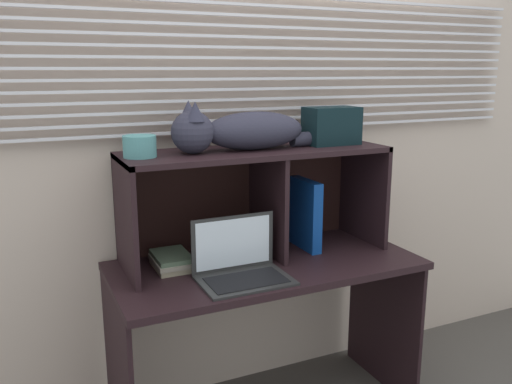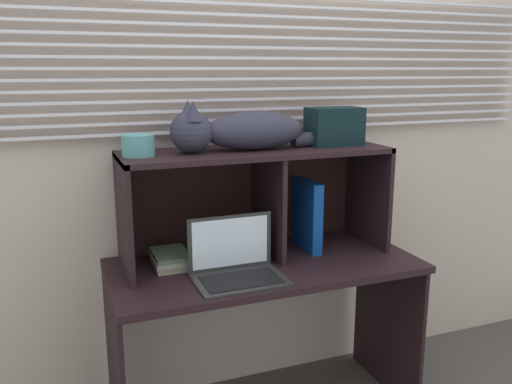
{
  "view_description": "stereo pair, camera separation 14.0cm",
  "coord_description": "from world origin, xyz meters",
  "px_view_note": "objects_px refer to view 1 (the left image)",
  "views": [
    {
      "loc": [
        -0.93,
        -1.7,
        1.52
      ],
      "look_at": [
        0.0,
        0.31,
        1.01
      ],
      "focal_mm": 37.48,
      "sensor_mm": 36.0,
      "label": 1
    },
    {
      "loc": [
        -0.8,
        -1.76,
        1.52
      ],
      "look_at": [
        0.0,
        0.31,
        1.01
      ],
      "focal_mm": 37.48,
      "sensor_mm": 36.0,
      "label": 2
    }
  ],
  "objects_px": {
    "cat": "(240,131)",
    "small_basket": "(140,146)",
    "storage_box": "(331,126)",
    "book_stack": "(171,261)",
    "laptop": "(241,266)",
    "binder_upright": "(305,214)"
  },
  "relations": [
    {
      "from": "cat",
      "to": "book_stack",
      "type": "distance_m",
      "value": 0.6
    },
    {
      "from": "cat",
      "to": "book_stack",
      "type": "height_order",
      "value": "cat"
    },
    {
      "from": "laptop",
      "to": "storage_box",
      "type": "distance_m",
      "value": 0.76
    },
    {
      "from": "cat",
      "to": "laptop",
      "type": "distance_m",
      "value": 0.55
    },
    {
      "from": "laptop",
      "to": "book_stack",
      "type": "distance_m",
      "value": 0.31
    },
    {
      "from": "laptop",
      "to": "small_basket",
      "type": "height_order",
      "value": "small_basket"
    },
    {
      "from": "small_basket",
      "to": "storage_box",
      "type": "xyz_separation_m",
      "value": [
        0.86,
        0.0,
        0.04
      ]
    },
    {
      "from": "cat",
      "to": "small_basket",
      "type": "relative_size",
      "value": 6.37
    },
    {
      "from": "book_stack",
      "to": "storage_box",
      "type": "bearing_deg",
      "value": -0.39
    },
    {
      "from": "cat",
      "to": "small_basket",
      "type": "bearing_deg",
      "value": 180.0
    },
    {
      "from": "cat",
      "to": "binder_upright",
      "type": "height_order",
      "value": "cat"
    },
    {
      "from": "book_stack",
      "to": "storage_box",
      "type": "xyz_separation_m",
      "value": [
        0.75,
        -0.01,
        0.52
      ]
    },
    {
      "from": "laptop",
      "to": "storage_box",
      "type": "xyz_separation_m",
      "value": [
        0.53,
        0.21,
        0.5
      ]
    },
    {
      "from": "cat",
      "to": "small_basket",
      "type": "height_order",
      "value": "cat"
    },
    {
      "from": "cat",
      "to": "binder_upright",
      "type": "relative_size",
      "value": 2.55
    },
    {
      "from": "cat",
      "to": "storage_box",
      "type": "bearing_deg",
      "value": 0.0
    },
    {
      "from": "book_stack",
      "to": "binder_upright",
      "type": "bearing_deg",
      "value": -0.47
    },
    {
      "from": "binder_upright",
      "to": "storage_box",
      "type": "bearing_deg",
      "value": 0.0
    },
    {
      "from": "book_stack",
      "to": "storage_box",
      "type": "relative_size",
      "value": 0.88
    },
    {
      "from": "cat",
      "to": "book_stack",
      "type": "xyz_separation_m",
      "value": [
        -0.31,
        0.01,
        -0.52
      ]
    },
    {
      "from": "storage_box",
      "to": "cat",
      "type": "bearing_deg",
      "value": -180.0
    },
    {
      "from": "cat",
      "to": "storage_box",
      "type": "height_order",
      "value": "cat"
    }
  ]
}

